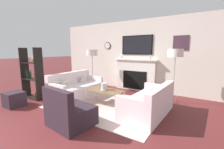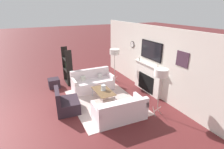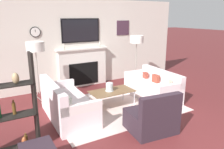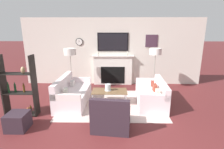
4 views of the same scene
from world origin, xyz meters
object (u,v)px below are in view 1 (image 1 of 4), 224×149
(couch_left, at_px, (76,89))
(ottoman, at_px, (14,99))
(hurricane_candle, at_px, (104,87))
(floor_lamp_left, at_px, (92,53))
(coffee_table, at_px, (105,91))
(shelf_unit, at_px, (32,75))
(couch_right, at_px, (149,104))
(armchair, at_px, (69,113))
(floor_lamp_right, at_px, (175,54))

(couch_left, bearing_deg, ottoman, -122.24)
(hurricane_candle, relative_size, ottoman, 0.44)
(floor_lamp_left, bearing_deg, coffee_table, -39.95)
(hurricane_candle, relative_size, shelf_unit, 0.12)
(couch_right, height_order, floor_lamp_left, floor_lamp_left)
(couch_left, relative_size, coffee_table, 1.62)
(armchair, bearing_deg, floor_lamp_right, 59.79)
(floor_lamp_right, bearing_deg, ottoman, -143.95)
(couch_left, bearing_deg, couch_right, -0.11)
(coffee_table, distance_m, shelf_unit, 2.48)
(floor_lamp_left, relative_size, shelf_unit, 0.97)
(armchair, height_order, shelf_unit, shelf_unit)
(couch_left, distance_m, floor_lamp_left, 1.71)
(coffee_table, bearing_deg, couch_right, -0.17)
(coffee_table, height_order, floor_lamp_left, floor_lamp_left)
(couch_right, distance_m, floor_lamp_left, 3.25)
(hurricane_candle, bearing_deg, floor_lamp_right, 35.64)
(coffee_table, xyz_separation_m, floor_lamp_left, (-1.47, 1.23, 1.05))
(floor_lamp_right, xyz_separation_m, shelf_unit, (-3.95, -1.99, -0.70))
(floor_lamp_left, xyz_separation_m, shelf_unit, (-0.87, -1.99, -0.69))
(armchair, bearing_deg, floor_lamp_left, 120.48)
(floor_lamp_left, bearing_deg, couch_left, -75.89)
(floor_lamp_right, height_order, ottoman, floor_lamp_right)
(floor_lamp_left, xyz_separation_m, ottoman, (-0.61, -2.69, -1.25))
(couch_left, bearing_deg, shelf_unit, -147.31)
(ottoman, bearing_deg, hurricane_candle, 36.38)
(couch_right, xyz_separation_m, shelf_unit, (-3.64, -0.75, 0.48))
(couch_left, xyz_separation_m, coffee_table, (1.16, -0.00, 0.10))
(armchair, relative_size, shelf_unit, 0.57)
(hurricane_candle, height_order, floor_lamp_right, floor_lamp_right)
(couch_right, relative_size, floor_lamp_left, 1.05)
(coffee_table, relative_size, ottoman, 2.32)
(shelf_unit, distance_m, ottoman, 0.93)
(floor_lamp_left, height_order, ottoman, floor_lamp_left)
(couch_right, bearing_deg, armchair, -131.01)
(couch_left, distance_m, floor_lamp_right, 3.25)
(floor_lamp_left, height_order, shelf_unit, shelf_unit)
(armchair, bearing_deg, coffee_table, 93.36)
(floor_lamp_left, height_order, floor_lamp_right, floor_lamp_right)
(shelf_unit, bearing_deg, ottoman, -70.09)
(shelf_unit, bearing_deg, armchair, -15.03)
(couch_left, relative_size, floor_lamp_left, 1.09)
(coffee_table, bearing_deg, armchair, -86.64)
(couch_right, height_order, coffee_table, couch_right)
(couch_left, height_order, coffee_table, couch_left)
(armchair, bearing_deg, hurricane_candle, 95.28)
(shelf_unit, bearing_deg, couch_right, 11.67)
(armchair, distance_m, ottoman, 2.17)
(coffee_table, relative_size, hurricane_candle, 5.27)
(armchair, xyz_separation_m, ottoman, (-2.16, -0.06, -0.07))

